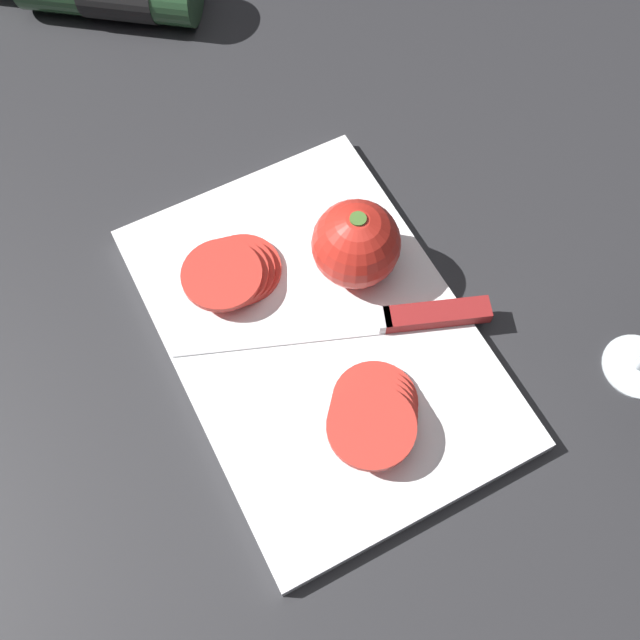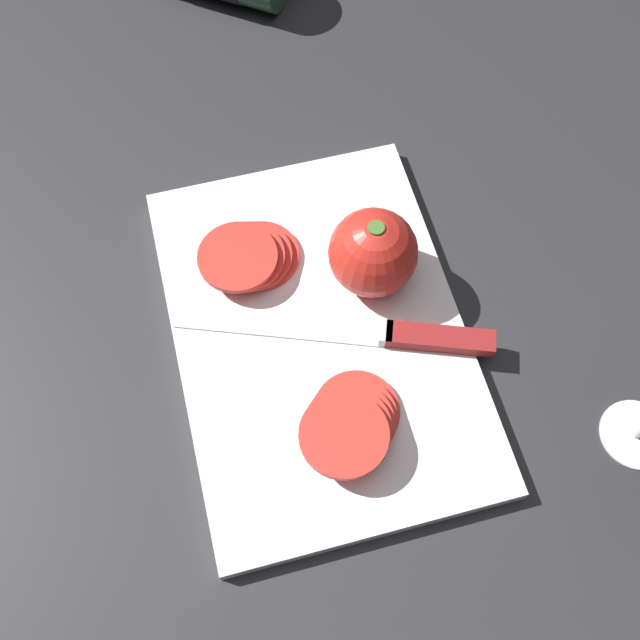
{
  "view_description": "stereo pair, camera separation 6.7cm",
  "coord_description": "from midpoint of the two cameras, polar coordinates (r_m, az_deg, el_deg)",
  "views": [
    {
      "loc": [
        -0.27,
        0.12,
        0.65
      ],
      "look_at": [
        -0.0,
        -0.01,
        0.05
      ],
      "focal_mm": 42.0,
      "sensor_mm": 36.0,
      "label": 1
    },
    {
      "loc": [
        -0.29,
        0.06,
        0.65
      ],
      "look_at": [
        -0.0,
        -0.01,
        0.05
      ],
      "focal_mm": 42.0,
      "sensor_mm": 36.0,
      "label": 2
    }
  ],
  "objects": [
    {
      "name": "tomato_slice_stack_far",
      "position": [
        0.72,
        -9.37,
        3.38
      ],
      "size": [
        0.08,
        0.1,
        0.02
      ],
      "color": "red",
      "rests_on": "cutting_board"
    },
    {
      "name": "cutting_board",
      "position": [
        0.7,
        -2.71,
        -1.67
      ],
      "size": [
        0.38,
        0.27,
        0.02
      ],
      "color": "white",
      "rests_on": "ground_plane"
    },
    {
      "name": "ground_plane",
      "position": [
        0.71,
        -3.85,
        -2.17
      ],
      "size": [
        3.0,
        3.0,
        0.0
      ],
      "primitive_type": "plane",
      "color": "#28282B"
    },
    {
      "name": "tomato_slice_stack_near",
      "position": [
        0.65,
        1.14,
        -7.47
      ],
      "size": [
        0.1,
        0.1,
        0.03
      ],
      "color": "red",
      "rests_on": "cutting_board"
    },
    {
      "name": "knife",
      "position": [
        0.69,
        3.38,
        -0.21
      ],
      "size": [
        0.13,
        0.29,
        0.01
      ],
      "rotation": [
        0.0,
        0.0,
        1.21
      ],
      "color": "silver",
      "rests_on": "cutting_board"
    },
    {
      "name": "whole_tomato",
      "position": [
        0.69,
        0.01,
        5.54
      ],
      "size": [
        0.08,
        0.08,
        0.08
      ],
      "color": "red",
      "rests_on": "cutting_board"
    }
  ]
}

